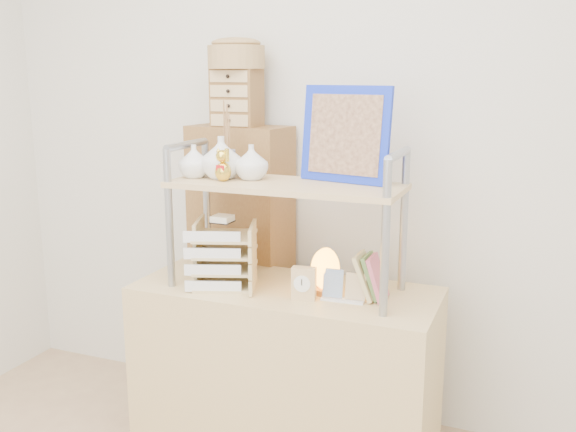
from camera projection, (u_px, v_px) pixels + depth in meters
name	position (u px, v px, depth m)	size (l,w,h in m)	color
room_shell	(164.00, 26.00, 1.61)	(3.42, 3.41, 2.61)	silver
desk	(286.00, 375.00, 2.62)	(1.20, 0.50, 0.75)	tan
cabinet	(242.00, 269.00, 3.03)	(0.45, 0.24, 1.35)	brown
hutch	(269.00, 174.00, 2.48)	(0.90, 0.34, 0.79)	#9398A0
letter_tray	(224.00, 258.00, 2.54)	(0.30, 0.29, 0.29)	tan
salt_lamp	(325.00, 270.00, 2.46)	(0.12, 0.11, 0.18)	brown
desk_clock	(304.00, 284.00, 2.39)	(0.09, 0.05, 0.13)	tan
postcard_stand	(343.00, 292.00, 2.39)	(0.17, 0.05, 0.12)	white
drawer_chest	(237.00, 98.00, 2.84)	(0.20, 0.16, 0.25)	brown
woven_basket	(236.00, 57.00, 2.80)	(0.25, 0.25, 0.10)	#997445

